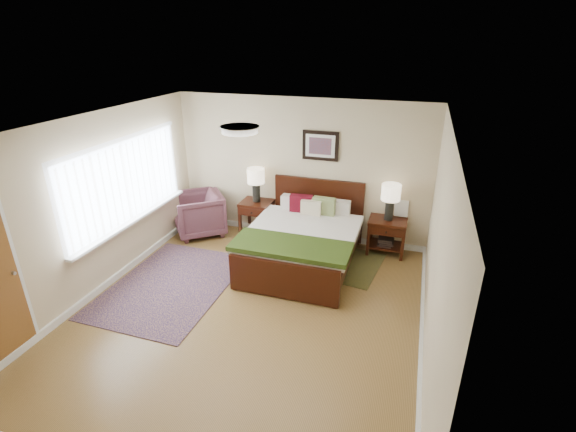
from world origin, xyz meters
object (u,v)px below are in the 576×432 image
object	(u,v)px
nightstand_left	(256,208)
nightstand_right	(387,233)
rug_persian	(171,285)
lamp_left	(256,179)
armchair	(199,214)
bed	(303,235)
lamp_right	(391,196)

from	to	relation	value
nightstand_left	nightstand_right	xyz separation A→B (m)	(2.34, 0.01, -0.16)
nightstand_right	rug_persian	bearing A→B (deg)	-145.89
lamp_left	armchair	distance (m)	1.28
nightstand_right	rug_persian	distance (m)	3.57
nightstand_left	bed	bearing A→B (deg)	-34.97
lamp_left	lamp_right	distance (m)	2.34
nightstand_left	armchair	distance (m)	1.09
nightstand_left	lamp_right	world-z (taller)	lamp_right
nightstand_right	armchair	bearing A→B (deg)	-175.60
nightstand_left	armchair	bearing A→B (deg)	-166.46
lamp_left	bed	bearing A→B (deg)	-35.73
nightstand_left	nightstand_right	bearing A→B (deg)	0.20
bed	lamp_left	size ratio (longest dim) A/B	3.41
nightstand_right	nightstand_left	bearing A→B (deg)	-179.80
armchair	lamp_right	bearing A→B (deg)	55.73
nightstand_left	lamp_right	bearing A→B (deg)	0.54
lamp_left	rug_persian	size ratio (longest dim) A/B	0.27
rug_persian	bed	bearing A→B (deg)	35.81
nightstand_right	rug_persian	size ratio (longest dim) A/B	0.27
nightstand_right	lamp_right	bearing A→B (deg)	90.00
bed	lamp_right	world-z (taller)	lamp_right
bed	nightstand_right	xyz separation A→B (m)	(1.24, 0.78, -0.14)
lamp_left	lamp_right	size ratio (longest dim) A/B	1.00
bed	armchair	bearing A→B (deg)	166.44
nightstand_right	bed	bearing A→B (deg)	-147.84
bed	nightstand_right	size ratio (longest dim) A/B	3.36
lamp_right	rug_persian	bearing A→B (deg)	-145.71
nightstand_right	lamp_left	world-z (taller)	lamp_left
nightstand_right	lamp_left	distance (m)	2.45
armchair	nightstand_left	bearing A→B (deg)	64.65
rug_persian	nightstand_left	bearing A→B (deg)	73.56
lamp_left	armchair	size ratio (longest dim) A/B	0.70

